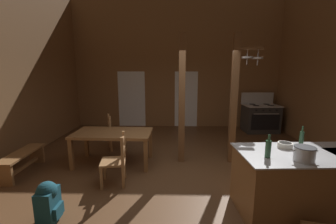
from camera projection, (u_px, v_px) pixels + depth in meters
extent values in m
cube|color=brown|center=(178.00, 181.00, 4.26)|extent=(8.19, 9.07, 0.10)
cube|color=brown|center=(176.00, 66.00, 7.96)|extent=(8.19, 0.14, 4.53)
cube|color=white|center=(132.00, 99.00, 8.16)|extent=(1.00, 0.01, 2.05)
cube|color=white|center=(186.00, 99.00, 8.11)|extent=(0.84, 0.01, 2.05)
cube|color=brown|center=(312.00, 184.00, 3.18)|extent=(2.15, 1.02, 0.91)
cube|color=#B7BABF|center=(316.00, 154.00, 3.10)|extent=(2.21, 1.08, 0.02)
cube|color=black|center=(292.00, 193.00, 3.68)|extent=(1.99, 0.15, 0.10)
cube|color=#2F2F2F|center=(260.00, 119.00, 7.50)|extent=(1.14, 0.81, 0.90)
cube|color=black|center=(265.00, 122.00, 7.13)|extent=(0.93, 0.05, 0.52)
cylinder|color=#B7BABF|center=(266.00, 114.00, 7.05)|extent=(0.83, 0.06, 0.02)
cube|color=#B7BABF|center=(261.00, 105.00, 7.41)|extent=(1.18, 0.85, 0.03)
cube|color=#B7BABF|center=(257.00, 98.00, 7.73)|extent=(1.14, 0.10, 0.40)
cylinder|color=black|center=(271.00, 106.00, 7.27)|extent=(0.21, 0.21, 0.01)
cylinder|color=black|center=(256.00, 106.00, 7.26)|extent=(0.21, 0.21, 0.01)
cylinder|color=black|center=(266.00, 104.00, 7.57)|extent=(0.21, 0.21, 0.01)
cylinder|color=black|center=(252.00, 104.00, 7.55)|extent=(0.21, 0.21, 0.01)
cylinder|color=black|center=(277.00, 110.00, 7.05)|extent=(0.05, 0.03, 0.04)
cylinder|color=black|center=(270.00, 110.00, 7.04)|extent=(0.05, 0.03, 0.04)
cylinder|color=black|center=(263.00, 110.00, 7.04)|extent=(0.05, 0.03, 0.04)
cylinder|color=black|center=(257.00, 110.00, 7.03)|extent=(0.05, 0.03, 0.04)
cube|color=brown|center=(234.00, 100.00, 4.83)|extent=(0.14, 0.14, 2.88)
cube|color=brown|center=(249.00, 48.00, 4.60)|extent=(0.63, 0.10, 0.06)
cylinder|color=#B7BABF|center=(248.00, 52.00, 4.62)|extent=(0.01, 0.01, 0.18)
cylinder|color=#B7BABF|center=(247.00, 57.00, 4.64)|extent=(0.24, 0.24, 0.04)
cylinder|color=#B7BABF|center=(247.00, 61.00, 4.66)|extent=(0.02, 0.02, 0.14)
cylinder|color=#B7BABF|center=(258.00, 52.00, 4.61)|extent=(0.01, 0.01, 0.19)
cylinder|color=#B7BABF|center=(258.00, 58.00, 4.63)|extent=(0.23, 0.23, 0.04)
cylinder|color=#B7BABF|center=(257.00, 62.00, 4.65)|extent=(0.02, 0.02, 0.14)
cube|color=brown|center=(182.00, 100.00, 4.85)|extent=(0.14, 0.14, 2.88)
cube|color=brown|center=(113.00, 133.00, 4.85)|extent=(1.72, 0.93, 0.06)
cube|color=brown|center=(86.00, 143.00, 5.34)|extent=(0.08, 0.08, 0.68)
cube|color=brown|center=(151.00, 144.00, 5.27)|extent=(0.08, 0.08, 0.68)
cube|color=brown|center=(71.00, 155.00, 4.57)|extent=(0.08, 0.08, 0.68)
cube|color=brown|center=(146.00, 156.00, 4.51)|extent=(0.08, 0.08, 0.68)
cube|color=#9E7044|center=(113.00, 162.00, 4.01)|extent=(0.50, 0.50, 0.04)
cube|color=#9E7044|center=(101.00, 179.00, 3.85)|extent=(0.06, 0.06, 0.41)
cube|color=#9E7044|center=(105.00, 169.00, 4.22)|extent=(0.06, 0.06, 0.41)
cube|color=#9E7044|center=(123.00, 163.00, 3.84)|extent=(0.06, 0.06, 0.95)
cube|color=#9E7044|center=(124.00, 155.00, 4.21)|extent=(0.06, 0.06, 0.95)
cube|color=#9E7044|center=(123.00, 140.00, 3.96)|extent=(0.09, 0.38, 0.07)
cube|color=#9E7044|center=(123.00, 150.00, 4.00)|extent=(0.09, 0.38, 0.07)
cube|color=#9E7044|center=(117.00, 133.00, 5.83)|extent=(0.57, 0.57, 0.04)
cube|color=#9E7044|center=(124.00, 139.00, 6.11)|extent=(0.06, 0.06, 0.41)
cube|color=#9E7044|center=(126.00, 143.00, 5.76)|extent=(0.06, 0.06, 0.41)
cube|color=#9E7044|center=(109.00, 131.00, 5.93)|extent=(0.06, 0.06, 0.95)
cube|color=#9E7044|center=(111.00, 134.00, 5.58)|extent=(0.06, 0.06, 0.95)
cube|color=#9E7044|center=(109.00, 119.00, 5.69)|extent=(0.17, 0.37, 0.07)
cube|color=#9E7044|center=(110.00, 126.00, 5.72)|extent=(0.17, 0.37, 0.07)
cube|color=brown|center=(21.00, 154.00, 4.43)|extent=(0.41, 1.18, 0.04)
cube|color=brown|center=(4.00, 176.00, 3.96)|extent=(0.31, 0.07, 0.40)
cube|color=brown|center=(37.00, 154.00, 4.98)|extent=(0.31, 0.07, 0.40)
cube|color=brown|center=(23.00, 167.00, 4.49)|extent=(0.10, 0.96, 0.06)
cube|color=#194756|center=(48.00, 206.00, 3.01)|extent=(0.23, 0.33, 0.48)
cube|color=#194756|center=(58.00, 210.00, 3.03)|extent=(0.07, 0.23, 0.17)
cylinder|color=black|center=(43.00, 202.00, 3.11)|extent=(0.04, 0.04, 0.38)
cylinder|color=black|center=(35.00, 210.00, 2.92)|extent=(0.04, 0.04, 0.38)
sphere|color=#194756|center=(47.00, 191.00, 2.97)|extent=(0.28, 0.28, 0.27)
cylinder|color=#B7BABF|center=(304.00, 154.00, 2.80)|extent=(0.25, 0.25, 0.18)
cylinder|color=black|center=(305.00, 147.00, 2.78)|extent=(0.26, 0.26, 0.01)
cylinder|color=#B7BABF|center=(294.00, 151.00, 2.80)|extent=(0.05, 0.02, 0.02)
cylinder|color=#B7BABF|center=(316.00, 151.00, 2.79)|extent=(0.05, 0.02, 0.02)
cylinder|color=silver|center=(285.00, 145.00, 3.31)|extent=(0.21, 0.21, 0.07)
cylinder|color=black|center=(285.00, 143.00, 3.30)|extent=(0.17, 0.17, 0.00)
cylinder|color=#2D5638|center=(268.00, 149.00, 2.92)|extent=(0.07, 0.07, 0.23)
cylinder|color=#2D5638|center=(269.00, 138.00, 2.89)|extent=(0.03, 0.03, 0.08)
cylinder|color=#2D5638|center=(301.00, 139.00, 3.31)|extent=(0.06, 0.06, 0.24)
cylinder|color=#2D5638|center=(303.00, 129.00, 3.28)|extent=(0.02, 0.02, 0.09)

